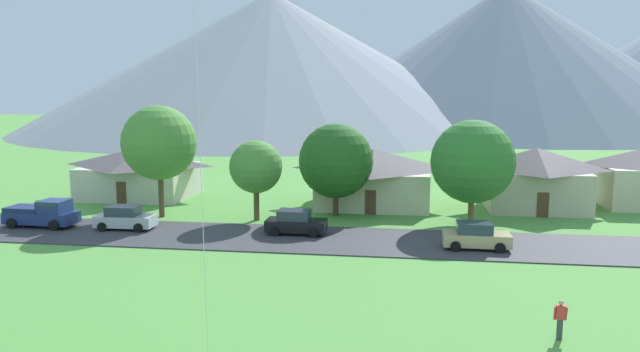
{
  "coord_description": "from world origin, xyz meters",
  "views": [
    {
      "loc": [
        2.26,
        -8.58,
        10.25
      ],
      "look_at": [
        -1.38,
        16.95,
        6.43
      ],
      "focal_mm": 33.73,
      "sensor_mm": 36.0,
      "label": 1
    }
  ],
  "objects_px": {
    "house_leftmost": "(536,178)",
    "parked_car_tan_mid_west": "(476,236)",
    "house_left_center": "(140,171)",
    "tree_right_of_center": "(159,143)",
    "house_right_center": "(373,176)",
    "parked_car_black_east_end": "(296,223)",
    "tree_near_left": "(473,162)",
    "tree_center": "(256,167)",
    "pickup_truck_navy_west_side": "(43,213)",
    "watcher_person": "(560,319)",
    "parked_car_silver_mid_east": "(125,218)",
    "tree_left_of_center": "(336,161)"
  },
  "relations": [
    {
      "from": "parked_car_silver_mid_east",
      "to": "parked_car_black_east_end",
      "type": "relative_size",
      "value": 1.01
    },
    {
      "from": "house_left_center",
      "to": "tree_right_of_center",
      "type": "xyz_separation_m",
      "value": [
        5.61,
        -8.35,
        3.53
      ]
    },
    {
      "from": "house_leftmost",
      "to": "pickup_truck_navy_west_side",
      "type": "relative_size",
      "value": 1.64
    },
    {
      "from": "house_right_center",
      "to": "tree_near_left",
      "type": "height_order",
      "value": "tree_near_left"
    },
    {
      "from": "parked_car_tan_mid_west",
      "to": "parked_car_silver_mid_east",
      "type": "distance_m",
      "value": 24.61
    },
    {
      "from": "house_left_center",
      "to": "tree_left_of_center",
      "type": "distance_m",
      "value": 20.29
    },
    {
      "from": "house_right_center",
      "to": "parked_car_silver_mid_east",
      "type": "height_order",
      "value": "house_right_center"
    },
    {
      "from": "tree_near_left",
      "to": "tree_right_of_center",
      "type": "bearing_deg",
      "value": -178.2
    },
    {
      "from": "tree_right_of_center",
      "to": "tree_near_left",
      "type": "bearing_deg",
      "value": 1.8
    },
    {
      "from": "tree_right_of_center",
      "to": "pickup_truck_navy_west_side",
      "type": "relative_size",
      "value": 1.68
    },
    {
      "from": "parked_car_black_east_end",
      "to": "tree_near_left",
      "type": "bearing_deg",
      "value": 22.06
    },
    {
      "from": "house_right_center",
      "to": "parked_car_silver_mid_east",
      "type": "relative_size",
      "value": 2.41
    },
    {
      "from": "watcher_person",
      "to": "tree_center",
      "type": "bearing_deg",
      "value": 131.56
    },
    {
      "from": "house_leftmost",
      "to": "pickup_truck_navy_west_side",
      "type": "bearing_deg",
      "value": -162.15
    },
    {
      "from": "house_left_center",
      "to": "parked_car_black_east_end",
      "type": "height_order",
      "value": "house_left_center"
    },
    {
      "from": "pickup_truck_navy_west_side",
      "to": "watcher_person",
      "type": "distance_m",
      "value": 36.15
    },
    {
      "from": "tree_left_of_center",
      "to": "tree_right_of_center",
      "type": "distance_m",
      "value": 13.97
    },
    {
      "from": "house_right_center",
      "to": "parked_car_tan_mid_west",
      "type": "xyz_separation_m",
      "value": [
        7.25,
        -13.67,
        -1.68
      ]
    },
    {
      "from": "house_left_center",
      "to": "tree_right_of_center",
      "type": "relative_size",
      "value": 1.17
    },
    {
      "from": "tree_near_left",
      "to": "pickup_truck_navy_west_side",
      "type": "relative_size",
      "value": 1.49
    },
    {
      "from": "tree_center",
      "to": "parked_car_silver_mid_east",
      "type": "xyz_separation_m",
      "value": [
        -8.65,
        -4.46,
        -3.3
      ]
    },
    {
      "from": "tree_near_left",
      "to": "parked_car_tan_mid_west",
      "type": "bearing_deg",
      "value": -93.43
    },
    {
      "from": "pickup_truck_navy_west_side",
      "to": "tree_near_left",
      "type": "bearing_deg",
      "value": 9.96
    },
    {
      "from": "tree_center",
      "to": "tree_near_left",
      "type": "bearing_deg",
      "value": 3.16
    },
    {
      "from": "watcher_person",
      "to": "tree_left_of_center",
      "type": "bearing_deg",
      "value": 117.73
    },
    {
      "from": "house_leftmost",
      "to": "house_right_center",
      "type": "relative_size",
      "value": 0.84
    },
    {
      "from": "tree_center",
      "to": "parked_car_tan_mid_west",
      "type": "distance_m",
      "value": 17.42
    },
    {
      "from": "tree_center",
      "to": "parked_car_silver_mid_east",
      "type": "height_order",
      "value": "tree_center"
    },
    {
      "from": "parked_car_silver_mid_east",
      "to": "house_leftmost",
      "type": "bearing_deg",
      "value": 20.99
    },
    {
      "from": "watcher_person",
      "to": "parked_car_silver_mid_east",
      "type": "bearing_deg",
      "value": 149.5
    },
    {
      "from": "house_right_center",
      "to": "watcher_person",
      "type": "height_order",
      "value": "house_right_center"
    },
    {
      "from": "parked_car_silver_mid_east",
      "to": "tree_near_left",
      "type": "bearing_deg",
      "value": 12.13
    },
    {
      "from": "tree_left_of_center",
      "to": "parked_car_silver_mid_east",
      "type": "bearing_deg",
      "value": -154.32
    },
    {
      "from": "pickup_truck_navy_west_side",
      "to": "tree_left_of_center",
      "type": "bearing_deg",
      "value": 18.86
    },
    {
      "from": "tree_near_left",
      "to": "parked_car_tan_mid_west",
      "type": "relative_size",
      "value": 1.87
    },
    {
      "from": "house_left_center",
      "to": "tree_near_left",
      "type": "relative_size",
      "value": 1.32
    },
    {
      "from": "pickup_truck_navy_west_side",
      "to": "watcher_person",
      "type": "bearing_deg",
      "value": -25.24
    },
    {
      "from": "tree_left_of_center",
      "to": "watcher_person",
      "type": "relative_size",
      "value": 4.43
    },
    {
      "from": "tree_near_left",
      "to": "watcher_person",
      "type": "relative_size",
      "value": 4.7
    },
    {
      "from": "tree_left_of_center",
      "to": "watcher_person",
      "type": "xyz_separation_m",
      "value": [
        11.85,
        -22.54,
        -3.56
      ]
    },
    {
      "from": "house_left_center",
      "to": "tree_right_of_center",
      "type": "distance_m",
      "value": 10.66
    },
    {
      "from": "house_leftmost",
      "to": "parked_car_tan_mid_west",
      "type": "xyz_separation_m",
      "value": [
        -6.35,
        -13.71,
        -1.84
      ]
    },
    {
      "from": "pickup_truck_navy_west_side",
      "to": "house_left_center",
      "type": "bearing_deg",
      "value": 83.2
    },
    {
      "from": "tree_center",
      "to": "parked_car_black_east_end",
      "type": "distance_m",
      "value": 6.55
    },
    {
      "from": "house_leftmost",
      "to": "tree_center",
      "type": "height_order",
      "value": "tree_center"
    },
    {
      "from": "pickup_truck_navy_west_side",
      "to": "watcher_person",
      "type": "height_order",
      "value": "pickup_truck_navy_west_side"
    },
    {
      "from": "house_leftmost",
      "to": "watcher_person",
      "type": "bearing_deg",
      "value": -99.32
    },
    {
      "from": "house_leftmost",
      "to": "watcher_person",
      "type": "relative_size",
      "value": 5.16
    },
    {
      "from": "house_right_center",
      "to": "parked_car_black_east_end",
      "type": "relative_size",
      "value": 2.43
    },
    {
      "from": "tree_near_left",
      "to": "parked_car_black_east_end",
      "type": "bearing_deg",
      "value": -157.94
    }
  ]
}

